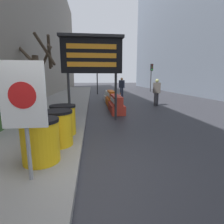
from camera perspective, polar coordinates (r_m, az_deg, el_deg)
The scene contains 16 objects.
ground_plane at distance 3.37m, azimuth -10.91°, elevation -19.56°, with size 120.00×120.00×0.00m, color #2D2D33.
hedge_strip at distance 7.85m, azimuth -30.30°, elevation 0.22°, with size 0.90×5.74×0.60m.
bare_tree at distance 11.43m, azimuth -22.66°, elevation 12.84°, with size 2.40×2.53×3.95m.
barrel_drum_foreground at distance 3.59m, azimuth -22.30°, elevation -8.57°, with size 0.71×0.71×0.83m.
barrel_drum_middle at distance 4.31m, azimuth -17.32°, elevation -4.96°, with size 0.71×0.71×0.83m.
barrel_drum_back at distance 5.10m, azimuth -15.63°, elevation -2.42°, with size 0.71×0.71×0.83m.
warning_sign at distance 2.82m, azimuth -26.90°, elevation 2.78°, with size 0.64×0.08×1.81m.
message_board at distance 7.07m, azimuth -6.59°, elevation 17.74°, with size 2.45×0.36×3.29m.
jersey_barrier_red_striped at distance 8.84m, azimuth 1.36°, elevation 2.38°, with size 0.64×2.03×0.85m.
jersey_barrier_orange_far at distance 11.18m, azimuth -0.28°, elevation 4.35°, with size 0.59×1.97×0.91m.
jersey_barrier_white at distance 13.21m, azimuth -1.23°, elevation 5.09°, with size 0.58×1.78×0.75m.
traffic_cone_near at distance 14.20m, azimuth 2.69°, elevation 5.26°, with size 0.31×0.31×0.56m.
traffic_light_near_curb at distance 18.78m, azimuth -4.90°, elevation 14.26°, with size 0.28×0.44×3.81m.
traffic_light_far_side at distance 22.78m, azimuth 12.74°, elevation 12.75°, with size 0.28×0.45×3.40m.
pedestrian_worker at distance 15.81m, azimuth 3.20°, elevation 8.57°, with size 0.53×0.47×1.73m.
pedestrian_passerby at distance 11.10m, azimuth 14.37°, elevation 6.94°, with size 0.48×0.36×1.65m.
Camera 1 is at (0.28, -2.89, 1.71)m, focal length 28.00 mm.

